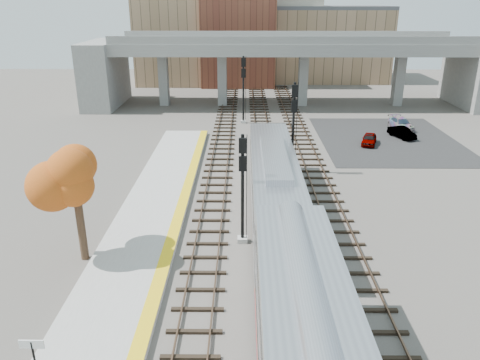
# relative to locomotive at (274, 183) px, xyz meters

# --- Properties ---
(ground) EXTENTS (160.00, 160.00, 0.00)m
(ground) POSITION_rel_locomotive_xyz_m (-1.00, -9.68, -2.28)
(ground) COLOR #47423D
(ground) RESTS_ON ground
(platform) EXTENTS (4.50, 60.00, 0.35)m
(platform) POSITION_rel_locomotive_xyz_m (-8.25, -9.68, -2.10)
(platform) COLOR #9E9E99
(platform) RESTS_ON ground
(yellow_strip) EXTENTS (0.70, 60.00, 0.01)m
(yellow_strip) POSITION_rel_locomotive_xyz_m (-6.35, -9.68, -1.92)
(yellow_strip) COLOR yellow
(yellow_strip) RESTS_ON platform
(tracks) EXTENTS (10.70, 95.00, 0.25)m
(tracks) POSITION_rel_locomotive_xyz_m (-0.07, 2.82, -2.20)
(tracks) COLOR black
(tracks) RESTS_ON ground
(overpass) EXTENTS (54.00, 12.00, 9.50)m
(overpass) POSITION_rel_locomotive_xyz_m (3.92, 35.32, 3.53)
(overpass) COLOR slate
(overpass) RESTS_ON ground
(buildings_far) EXTENTS (43.00, 21.00, 20.60)m
(buildings_far) POSITION_rel_locomotive_xyz_m (0.26, 56.89, 5.60)
(buildings_far) COLOR #A4815F
(buildings_far) RESTS_ON ground
(parking_lot) EXTENTS (14.00, 18.00, 0.04)m
(parking_lot) POSITION_rel_locomotive_xyz_m (13.00, 18.32, -2.26)
(parking_lot) COLOR black
(parking_lot) RESTS_ON ground
(locomotive) EXTENTS (3.02, 19.05, 4.10)m
(locomotive) POSITION_rel_locomotive_xyz_m (0.00, 0.00, 0.00)
(locomotive) COLOR #A8AAB2
(locomotive) RESTS_ON ground
(signal_mast_near) EXTENTS (0.60, 0.64, 6.75)m
(signal_mast_near) POSITION_rel_locomotive_xyz_m (-2.10, -3.95, 1.01)
(signal_mast_near) COLOR #9E9E99
(signal_mast_near) RESTS_ON ground
(signal_mast_mid) EXTENTS (0.60, 0.64, 7.62)m
(signal_mast_mid) POSITION_rel_locomotive_xyz_m (2.00, 8.18, 1.60)
(signal_mast_mid) COLOR #9E9E99
(signal_mast_mid) RESTS_ON ground
(signal_mast_far) EXTENTS (0.60, 0.64, 7.74)m
(signal_mast_far) POSITION_rel_locomotive_xyz_m (-2.10, 25.09, 1.68)
(signal_mast_far) COLOR #9E9E99
(signal_mast_far) RESTS_ON ground
(station_sign) EXTENTS (0.90, 0.08, 2.27)m
(station_sign) POSITION_rel_locomotive_xyz_m (-9.48, -15.84, -0.30)
(station_sign) COLOR black
(station_sign) RESTS_ON platform
(tree) EXTENTS (3.60, 3.60, 6.82)m
(tree) POSITION_rel_locomotive_xyz_m (-11.03, -5.90, 2.78)
(tree) COLOR #382619
(tree) RESTS_ON ground
(car_a) EXTENTS (2.32, 3.55, 1.12)m
(car_a) POSITION_rel_locomotive_xyz_m (10.58, 16.37, -1.68)
(car_a) COLOR #99999E
(car_a) RESTS_ON parking_lot
(car_b) EXTENTS (2.40, 3.69, 1.15)m
(car_b) POSITION_rel_locomotive_xyz_m (14.63, 18.81, -1.66)
(car_b) COLOR #99999E
(car_b) RESTS_ON parking_lot
(car_c) EXTENTS (2.20, 4.43, 1.24)m
(car_c) POSITION_rel_locomotive_xyz_m (15.65, 22.40, -1.62)
(car_c) COLOR #99999E
(car_c) RESTS_ON parking_lot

